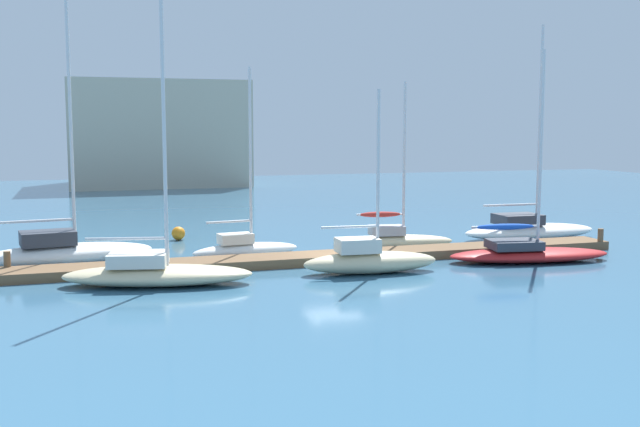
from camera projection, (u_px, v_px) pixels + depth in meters
name	position (u px, v px, depth m)	size (l,w,h in m)	color
ground_plane	(333.00, 262.00, 34.24)	(120.00, 120.00, 0.00)	#386684
dock_pier	(333.00, 257.00, 34.22)	(28.49, 2.00, 0.41)	brown
dock_piling_near_end	(7.00, 264.00, 30.77)	(0.28, 0.28, 1.06)	brown
dock_piling_far_end	(600.00, 239.00, 37.59)	(0.28, 0.28, 1.06)	brown
sailboat_0	(64.00, 250.00, 33.42)	(7.89, 3.37, 12.97)	white
sailboat_1	(156.00, 271.00, 29.12)	(7.66, 3.94, 11.90)	beige
sailboat_2	(245.00, 247.00, 35.11)	(5.27, 1.97, 8.85)	white
sailboat_3	(369.00, 259.00, 31.55)	(5.91, 2.15, 7.67)	beige
sailboat_4	(396.00, 238.00, 37.71)	(5.87, 2.35, 8.34)	beige
sailboat_5	(527.00, 251.00, 34.26)	(7.83, 3.49, 9.54)	#B21E1E
sailboat_6	(529.00, 229.00, 41.06)	(7.83, 2.77, 11.53)	white
mooring_buoy_orange	(178.00, 233.00, 40.78)	(0.73, 0.73, 0.73)	orange
harbor_building_distant	(157.00, 134.00, 79.29)	(17.84, 13.46, 10.77)	#BCB299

